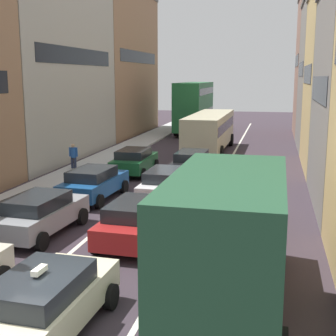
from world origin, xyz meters
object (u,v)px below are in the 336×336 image
at_px(sedan_left_lane_fourth, 134,161).
at_px(bus_far_queue_secondary, 194,105).
at_px(sedan_left_lane_third, 94,183).
at_px(bus_mid_queue_primary, 210,129).
at_px(pedestrian_near_kerb, 73,155).
at_px(sedan_centre_lane_second, 137,220).
at_px(taxi_centre_lane_front, 45,302).
at_px(wagon_left_lane_second, 39,213).
at_px(removalist_box_truck, 231,234).
at_px(coupe_centre_lane_fourth, 192,163).
at_px(sedan_right_lane_behind_truck, 243,206).
at_px(wagon_right_lane_far, 246,174).
at_px(hatchback_centre_lane_third, 167,184).

relative_size(sedan_left_lane_fourth, bus_far_queue_secondary, 0.41).
height_order(sedan_left_lane_third, bus_mid_queue_primary, bus_mid_queue_primary).
bearing_deg(sedan_left_lane_fourth, pedestrian_near_kerb, 88.00).
xyz_separation_m(sedan_centre_lane_second, sedan_left_lane_third, (-3.64, 5.10, 0.00)).
distance_m(taxi_centre_lane_front, wagon_left_lane_second, 7.04).
bearing_deg(bus_mid_queue_primary, taxi_centre_lane_front, -179.39).
distance_m(removalist_box_truck, sedan_centre_lane_second, 5.58).
bearing_deg(sedan_left_lane_third, coupe_centre_lane_fourth, -27.45).
bearing_deg(removalist_box_truck, sedan_right_lane_behind_truck, 1.64).
bearing_deg(sedan_centre_lane_second, coupe_centre_lane_fourth, 2.44).
xyz_separation_m(sedan_centre_lane_second, wagon_right_lane_far, (3.13, 8.78, 0.00)).
bearing_deg(sedan_centre_lane_second, wagon_right_lane_far, -17.45).
xyz_separation_m(hatchback_centre_lane_third, bus_mid_queue_primary, (-0.03, 14.50, 0.96)).
height_order(sedan_left_lane_third, sedan_left_lane_fourth, same).
relative_size(wagon_left_lane_second, pedestrian_near_kerb, 2.65).
bearing_deg(hatchback_centre_lane_third, pedestrian_near_kerb, 52.58).
bearing_deg(wagon_right_lane_far, sedan_left_lane_fourth, 70.47).
distance_m(removalist_box_truck, wagon_right_lane_far, 12.97).
xyz_separation_m(taxi_centre_lane_front, sedan_left_lane_fourth, (-3.23, 17.29, -0.00)).
relative_size(coupe_centre_lane_fourth, sedan_right_lane_behind_truck, 1.01).
relative_size(hatchback_centre_lane_third, sedan_right_lane_behind_truck, 1.00).
relative_size(removalist_box_truck, wagon_left_lane_second, 1.75).
height_order(removalist_box_truck, bus_far_queue_secondary, bus_far_queue_secondary).
height_order(removalist_box_truck, sedan_centre_lane_second, removalist_box_truck).
bearing_deg(coupe_centre_lane_fourth, sedan_left_lane_fourth, 90.74).
relative_size(sedan_left_lane_third, pedestrian_near_kerb, 2.65).
xyz_separation_m(sedan_centre_lane_second, bus_mid_queue_primary, (-0.30, 20.12, 0.96)).
distance_m(sedan_centre_lane_second, sedan_left_lane_third, 6.26).
height_order(removalist_box_truck, sedan_right_lane_behind_truck, removalist_box_truck).
relative_size(sedan_left_lane_fourth, bus_mid_queue_primary, 0.41).
xyz_separation_m(hatchback_centre_lane_third, sedan_left_lane_fourth, (-3.22, 5.49, 0.00)).
xyz_separation_m(removalist_box_truck, wagon_left_lane_second, (-7.23, 4.11, -1.18)).
height_order(sedan_right_lane_behind_truck, pedestrian_near_kerb, pedestrian_near_kerb).
bearing_deg(removalist_box_truck, sedan_left_lane_third, 38.45).
height_order(sedan_left_lane_third, bus_far_queue_secondary, bus_far_queue_secondary).
relative_size(taxi_centre_lane_front, sedan_centre_lane_second, 1.00).
xyz_separation_m(removalist_box_truck, bus_far_queue_secondary, (-7.16, 36.55, 0.86)).
height_order(removalist_box_truck, wagon_right_lane_far, removalist_box_truck).
bearing_deg(sedan_left_lane_third, wagon_right_lane_far, -58.01).
bearing_deg(sedan_centre_lane_second, hatchback_centre_lane_third, 4.94).
bearing_deg(pedestrian_near_kerb, taxi_centre_lane_front, 17.37).
bearing_deg(taxi_centre_lane_front, sedan_left_lane_fourth, 12.81).
distance_m(sedan_centre_lane_second, pedestrian_near_kerb, 13.43).
xyz_separation_m(hatchback_centre_lane_third, coupe_centre_lane_fourth, (0.22, 5.47, 0.00)).
relative_size(sedan_centre_lane_second, sedan_right_lane_behind_truck, 1.01).
distance_m(sedan_centre_lane_second, wagon_right_lane_far, 9.32).
bearing_deg(bus_far_queue_secondary, sedan_left_lane_fourth, 179.81).
xyz_separation_m(sedan_centre_lane_second, hatchback_centre_lane_third, (-0.27, 5.62, 0.00)).
bearing_deg(wagon_right_lane_far, coupe_centre_lane_fourth, 53.91).
xyz_separation_m(sedan_right_lane_behind_truck, pedestrian_near_kerb, (-10.81, 8.56, 0.15)).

